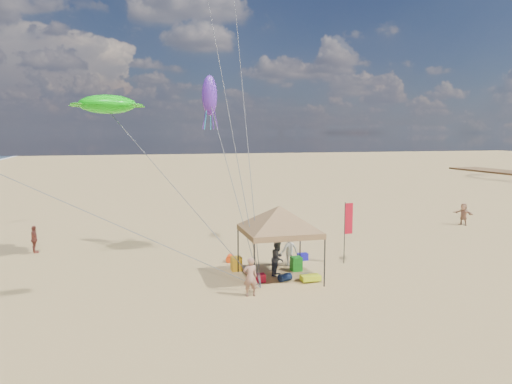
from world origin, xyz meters
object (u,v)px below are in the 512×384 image
chair_green (296,264)px  person_far_c (463,214)px  chair_yellow (236,264)px  person_far_a (34,239)px  feather_flag (348,223)px  person_near_b (278,258)px  canopy_tent (279,209)px  person_near_c (289,249)px  cooler_blue (303,257)px  cooler_red (259,278)px  person_near_a (250,277)px  beach_cart (310,278)px

chair_green → person_far_c: size_ratio=0.43×
chair_yellow → person_far_a: bearing=146.8°
feather_flag → person_far_c: feather_flag is taller
person_near_b → canopy_tent: bearing=-152.4°
canopy_tent → chair_yellow: bearing=130.0°
feather_flag → person_near_c: bearing=173.7°
cooler_blue → person_near_c: person_near_c is taller
feather_flag → person_near_b: 4.56m
cooler_red → chair_yellow: bearing=104.9°
canopy_tent → person_far_a: canopy_tent is taller
cooler_blue → chair_yellow: 4.05m
cooler_blue → person_near_a: size_ratio=0.32×
feather_flag → chair_yellow: feather_flag is taller
chair_green → beach_cart: bearing=-90.9°
feather_flag → chair_green: feather_flag is taller
chair_green → person_near_b: size_ratio=0.41×
cooler_blue → person_far_a: person_far_a is taller
feather_flag → chair_yellow: size_ratio=4.66×
canopy_tent → beach_cart: bearing=-34.8°
chair_green → person_near_b: bearing=-156.3°
chair_green → beach_cart: chair_green is taller
beach_cart → person_near_a: size_ratio=0.54×
chair_green → person_near_a: 4.46m
cooler_red → person_near_a: (-0.91, -1.77, 0.64)m
canopy_tent → person_far_a: bearing=143.9°
beach_cart → person_far_c: 19.20m
beach_cart → chair_green: bearing=89.1°
feather_flag → beach_cart: (-3.11, -2.54, -1.97)m
canopy_tent → person_near_a: 3.76m
feather_flag → person_near_c: (-3.14, 0.35, -1.29)m
person_near_c → person_far_a: person_near_c is taller
chair_green → person_far_a: person_far_a is taller
cooler_red → person_far_a: person_far_a is taller
cooler_red → beach_cart: (2.28, -0.65, 0.01)m
feather_flag → person_near_c: size_ratio=1.86×
feather_flag → chair_green: size_ratio=4.66×
canopy_tent → person_near_c: size_ratio=3.73×
canopy_tent → cooler_blue: (2.33, 2.88, -3.16)m
cooler_blue → chair_green: (-1.06, -1.81, 0.16)m
person_near_a → person_far_c: person_near_a is taller
canopy_tent → cooler_blue: bearing=51.1°
cooler_red → chair_yellow: size_ratio=0.77×
feather_flag → chair_green: 3.63m
canopy_tent → feather_flag: canopy_tent is taller
person_near_b → person_far_c: bearing=-23.7°
person_near_c → person_far_c: (16.43, 7.07, -0.05)m
chair_green → person_far_a: size_ratio=0.44×
cooler_blue → feather_flag: bearing=-30.6°
canopy_tent → chair_yellow: canopy_tent is taller
canopy_tent → person_far_c: canopy_tent is taller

